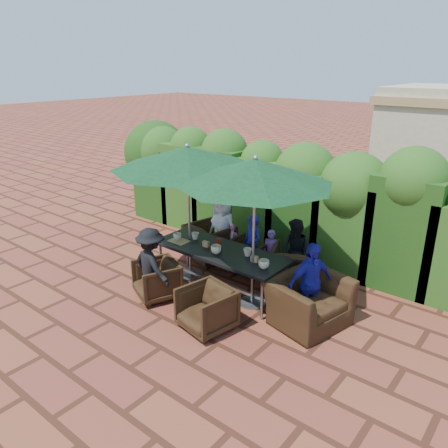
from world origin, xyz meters
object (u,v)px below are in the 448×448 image
Objects in this scene: umbrella_left at (187,158)px; chair_end_right at (309,294)px; dining_table at (220,254)px; chair_far_left at (210,240)px; chair_near_left at (157,278)px; chair_near_right at (207,307)px; chair_far_mid at (249,254)px; chair_far_right at (295,265)px; umbrella_right at (255,172)px.

umbrella_left is 2.99m from chair_end_right.
umbrella_left is at bearing 175.91° from dining_table.
chair_near_left is at bearing 111.12° from chair_far_left.
chair_near_right reaches higher than chair_near_left.
chair_far_left is 1.19× the size of chair_far_mid.
chair_far_mid is at bearing 76.56° from chair_end_right.
chair_near_right is at bearing 140.97° from chair_far_left.
umbrella_left reaches higher than dining_table.
chair_far_right reaches higher than chair_far_mid.
dining_table is 1.26m from chair_near_right.
chair_near_left is at bearing -84.36° from umbrella_left.
chair_far_right is 2.00m from chair_near_right.
chair_near_right is (0.65, -1.95, 0.01)m from chair_far_mid.
chair_far_mid is 1.93m from chair_end_right.
umbrella_left is 3.76× the size of chair_far_mid.
dining_table is at bearing 90.59° from chair_far_mid.
umbrella_right is 2.61m from chair_far_left.
chair_far_right is at bearing 53.29° from chair_end_right.
chair_end_right reaches higher than chair_near_left.
chair_far_left is at bearing 151.80° from umbrella_right.
chair_near_left is (-0.62, -1.76, 0.00)m from chair_far_mid.
umbrella_left is at bearing 102.68° from chair_end_right.
chair_far_right is (1.89, 0.08, -0.01)m from chair_far_left.
chair_far_mid is 0.96× the size of chair_near_right.
dining_table is at bearing 130.83° from chair_near_right.
umbrella_left is at bearing 115.55° from chair_far_left.
umbrella_right is at bearing -4.25° from umbrella_left.
chair_near_left is at bearing -149.43° from umbrella_right.
umbrella_left is 3.25× the size of chair_far_right.
dining_table is at bearing 150.13° from chair_far_left.
chair_near_right is (-0.11, -1.00, -1.85)m from umbrella_right.
chair_near_left is 0.96× the size of chair_near_right.
chair_near_left is (-1.60, -1.78, -0.05)m from chair_far_right.
chair_far_left is 1.19× the size of chair_near_left.
chair_end_right reaches higher than dining_table.
umbrella_left is 3.75× the size of chair_near_left.
chair_end_right reaches higher than chair_near_right.
umbrella_left is 2.62m from chair_far_right.
chair_near_left is at bearing 25.67° from chair_far_right.
dining_table is 2.17× the size of chair_end_right.
chair_end_right is (2.63, -0.81, 0.07)m from chair_far_left.
chair_far_right is (1.69, 0.86, -1.81)m from umbrella_left.
dining_table is 1.71m from umbrella_left.
chair_end_right reaches higher than chair_far_mid.
umbrella_left is at bearing 175.75° from umbrella_right.
chair_near_left is 1.28m from chair_near_right.
chair_far_left is at bearing -20.05° from chair_far_right.
chair_far_mid is at bearing 92.40° from dining_table.
chair_end_right is (1.08, 1.09, 0.12)m from chair_near_right.
umbrella_left is 2.55m from chair_near_right.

